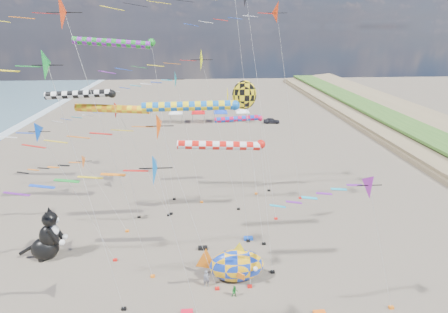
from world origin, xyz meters
TOP-DOWN VIEW (x-y plane):
  - delta_kite_0 at (-4.91, 0.68)m, footprint 10.42×1.94m
  - delta_kite_1 at (-13.82, 10.54)m, footprint 11.13×1.84m
  - delta_kite_2 at (9.09, 3.05)m, footprint 9.58×1.80m
  - delta_kite_3 at (-4.82, 6.09)m, footprint 12.43×2.08m
  - delta_kite_4 at (-3.92, 21.36)m, footprint 9.35×2.12m
  - delta_kite_5 at (-2.02, 19.32)m, footprint 14.14×2.43m
  - delta_kite_6 at (7.51, 21.56)m, footprint 12.32×2.44m
  - delta_kite_8 at (-9.77, 8.01)m, footprint 13.01×2.57m
  - delta_kite_9 at (-10.68, 4.40)m, footprint 10.52×2.05m
  - delta_kite_11 at (-12.52, 15.43)m, footprint 9.02×1.71m
  - delta_kite_12 at (-9.78, 18.45)m, footprint 10.75×1.92m
  - windsock_0 at (-9.35, 22.44)m, footprint 9.89×0.84m
  - windsock_1 at (1.04, 7.82)m, footprint 7.99×0.71m
  - windsock_2 at (-1.22, 12.69)m, footprint 9.62×0.86m
  - windsock_3 at (4.19, 23.97)m, footprint 7.27×0.69m
  - windsock_4 at (-12.18, 18.28)m, footprint 8.07×0.80m
  - windsock_5 at (-9.16, 18.78)m, footprint 9.23×0.85m
  - angelfish_kite at (3.11, 14.07)m, footprint 3.74×3.02m
  - cat_inflatable at (-15.20, 11.60)m, footprint 3.82×2.07m
  - fish_inflatable at (1.98, 7.14)m, footprint 6.22×3.05m
  - person_adult at (-0.53, 6.53)m, footprint 0.65×0.50m
  - child_green at (1.69, 5.16)m, footprint 0.51×0.41m
  - child_blue at (1.24, 9.89)m, footprint 0.63×0.62m
  - kite_bag_0 at (-0.78, 11.74)m, footprint 0.90×0.44m
  - kite_bag_1 at (3.88, 13.07)m, footprint 0.90×0.44m
  - kite_bag_2 at (-2.10, 3.63)m, footprint 0.90×0.44m
  - kite_bag_3 at (7.85, 2.83)m, footprint 0.90×0.44m
  - tent_row at (1.50, 60.00)m, footprint 19.20×4.20m
  - parked_car at (15.34, 58.00)m, footprint 3.77×1.92m

SIDE VIEW (x-z plane):
  - kite_bag_0 at x=-0.78m, z-range 0.00..0.30m
  - kite_bag_1 at x=3.88m, z-range 0.00..0.30m
  - kite_bag_2 at x=-2.10m, z-range 0.00..0.30m
  - kite_bag_3 at x=7.85m, z-range 0.00..0.30m
  - child_green at x=1.69m, z-range 0.00..1.03m
  - child_blue at x=1.24m, z-range 0.00..1.07m
  - parked_car at x=15.34m, z-range 0.00..1.23m
  - person_adult at x=-0.53m, z-range 0.00..1.57m
  - fish_inflatable at x=1.98m, z-range -0.47..3.42m
  - cat_inflatable at x=-15.20m, z-range 0.00..5.03m
  - tent_row at x=1.50m, z-range 1.25..5.05m
  - delta_kite_11 at x=-12.52m, z-range 3.07..11.72m
  - windsock_3 at x=4.19m, z-range 4.70..14.93m
  - delta_kite_2 at x=9.09m, z-range 4.68..16.56m
  - delta_kite_12 at x=-9.78m, z-range 5.29..18.49m
  - windsock_1 at x=1.04m, z-range 5.74..18.09m
  - delta_kite_1 at x=-13.82m, z-range 5.56..19.31m
  - windsock_5 at x=-9.16m, z-range 5.99..18.93m
  - delta_kite_0 at x=-4.91m, z-range 5.90..20.37m
  - delta_kite_3 at x=-4.82m, z-range 6.18..21.33m
  - windsock_2 at x=-1.22m, z-range 6.72..21.13m
  - windsock_4 at x=-12.18m, z-range 6.78..21.30m
  - angelfish_kite at x=3.11m, z-range 6.52..22.44m
  - delta_kite_4 at x=-3.92m, z-range 6.66..22.73m
  - delta_kite_5 at x=-2.02m, z-range 7.78..26.38m
  - delta_kite_9 at x=-10.68m, z-range 8.28..27.59m
  - windsock_0 at x=-9.35m, z-range 9.10..28.30m
  - delta_kite_8 at x=-9.77m, z-range 9.76..32.38m
  - delta_kite_6 at x=7.51m, z-range 9.99..33.01m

